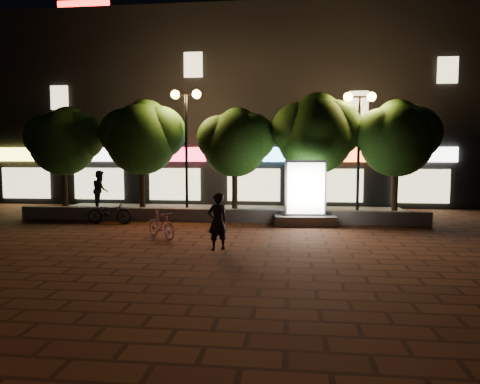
# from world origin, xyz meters

# --- Properties ---
(ground) EXTENTS (80.00, 80.00, 0.00)m
(ground) POSITION_xyz_m (0.00, 0.00, 0.00)
(ground) COLOR #4E2918
(ground) RESTS_ON ground
(retaining_wall) EXTENTS (16.00, 0.45, 0.50)m
(retaining_wall) POSITION_xyz_m (0.00, 4.00, 0.25)
(retaining_wall) COLOR slate
(retaining_wall) RESTS_ON ground
(sidewalk) EXTENTS (16.00, 5.00, 0.08)m
(sidewalk) POSITION_xyz_m (0.00, 6.50, 0.04)
(sidewalk) COLOR slate
(sidewalk) RESTS_ON ground
(building_block) EXTENTS (28.00, 8.12, 11.30)m
(building_block) POSITION_xyz_m (-0.01, 12.99, 5.00)
(building_block) COLOR black
(building_block) RESTS_ON ground
(tree_far_left) EXTENTS (3.36, 2.80, 4.63)m
(tree_far_left) POSITION_xyz_m (-6.95, 5.46, 3.29)
(tree_far_left) COLOR black
(tree_far_left) RESTS_ON sidewalk
(tree_left) EXTENTS (3.60, 3.00, 4.89)m
(tree_left) POSITION_xyz_m (-3.45, 5.46, 3.44)
(tree_left) COLOR black
(tree_left) RESTS_ON sidewalk
(tree_mid) EXTENTS (3.24, 2.70, 4.50)m
(tree_mid) POSITION_xyz_m (0.55, 5.46, 3.22)
(tree_mid) COLOR black
(tree_mid) RESTS_ON sidewalk
(tree_right) EXTENTS (3.72, 3.10, 5.07)m
(tree_right) POSITION_xyz_m (3.86, 5.46, 3.57)
(tree_right) COLOR black
(tree_right) RESTS_ON sidewalk
(tree_far_right) EXTENTS (3.48, 2.90, 4.76)m
(tree_far_right) POSITION_xyz_m (7.05, 5.46, 3.37)
(tree_far_right) COLOR black
(tree_far_right) RESTS_ON sidewalk
(street_lamp_left) EXTENTS (1.26, 0.36, 5.18)m
(street_lamp_left) POSITION_xyz_m (-1.50, 5.20, 4.03)
(street_lamp_left) COLOR black
(street_lamp_left) RESTS_ON sidewalk
(street_lamp_right) EXTENTS (1.26, 0.36, 4.98)m
(street_lamp_right) POSITION_xyz_m (5.50, 5.20, 3.89)
(street_lamp_right) COLOR black
(street_lamp_right) RESTS_ON sidewalk
(ad_kiosk) EXTENTS (2.32, 1.30, 2.42)m
(ad_kiosk) POSITION_xyz_m (3.36, 3.50, 0.97)
(ad_kiosk) COLOR slate
(ad_kiosk) RESTS_ON ground
(scooter_pink) EXTENTS (1.37, 1.27, 0.88)m
(scooter_pink) POSITION_xyz_m (-1.19, 0.37, 0.44)
(scooter_pink) COLOR pink
(scooter_pink) RESTS_ON ground
(rider) EXTENTS (0.69, 0.63, 1.59)m
(rider) POSITION_xyz_m (0.83, -1.06, 0.79)
(rider) COLOR black
(rider) RESTS_ON ground
(scooter_parked) EXTENTS (1.73, 0.63, 0.90)m
(scooter_parked) POSITION_xyz_m (-3.98, 3.00, 0.45)
(scooter_parked) COLOR black
(scooter_parked) RESTS_ON ground
(pedestrian) EXTENTS (0.97, 1.07, 1.80)m
(pedestrian) POSITION_xyz_m (-5.93, 6.66, 0.98)
(pedestrian) COLOR black
(pedestrian) RESTS_ON sidewalk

